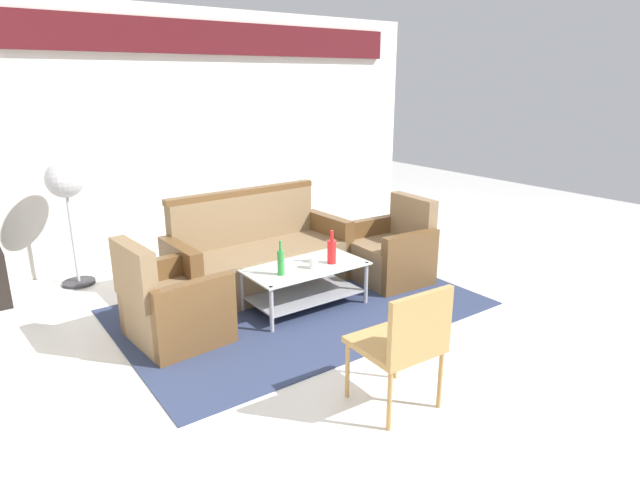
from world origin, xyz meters
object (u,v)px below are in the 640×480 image
wicker_chair (405,339)px  pedestal_fan (66,187)px  cup (313,263)px  bottle_green (281,262)px  coffee_table (305,280)px  bottle_red (332,251)px  armchair_left (172,307)px  armchair_right (391,253)px  couch (259,258)px

wicker_chair → pedestal_fan: bearing=110.8°
cup → bottle_green: bearing=175.1°
coffee_table → bottle_red: (0.24, -0.09, 0.26)m
armchair_left → cup: (1.24, -0.20, 0.17)m
bottle_green → bottle_red: bearing=-1.8°
armchair_right → bottle_red: bearing=103.2°
couch → coffee_table: (0.10, -0.67, -0.04)m
armchair_left → wicker_chair: 1.96m
couch → pedestal_fan: (-1.46, 1.18, 0.70)m
coffee_table → wicker_chair: 1.72m
bottle_red → wicker_chair: wicker_chair is taller
pedestal_fan → wicker_chair: size_ratio=1.51×
armchair_right → bottle_green: armchair_right is taller
couch → bottle_red: size_ratio=5.89×
wicker_chair → bottle_green: bearing=89.0°
bottle_red → couch: bearing=113.6°
armchair_right → pedestal_fan: bearing=59.8°
couch → bottle_green: (-0.20, -0.74, 0.21)m
pedestal_fan → wicker_chair: pedestal_fan is taller
couch → bottle_green: couch is taller
armchair_right → pedestal_fan: size_ratio=0.67×
couch → armchair_left: bearing=25.0°
armchair_right → coffee_table: size_ratio=0.77×
bottle_green → bottle_red: size_ratio=0.99×
bottle_green → pedestal_fan: 2.35m
armchair_right → bottle_green: 1.45m
coffee_table → bottle_green: (-0.30, -0.07, 0.25)m
cup → wicker_chair: wicker_chair is taller
couch → bottle_red: bearing=111.7°
couch → bottle_red: (0.33, -0.76, 0.21)m
coffee_table → cup: size_ratio=11.00×
pedestal_fan → armchair_left: bearing=-78.9°
coffee_table → pedestal_fan: (-1.56, 1.85, 0.74)m
pedestal_fan → armchair_right: bearing=-33.6°
pedestal_fan → bottle_red: bearing=-47.3°
cup → pedestal_fan: pedestal_fan is taller
coffee_table → cup: 0.21m
couch → wicker_chair: 2.36m
couch → armchair_right: couch is taller
coffee_table → wicker_chair: size_ratio=1.31×
armchair_left → bottle_green: 0.96m
couch → coffee_table: 0.68m
cup → armchair_left: bearing=170.7°
bottle_green → wicker_chair: (-0.09, -1.59, -0.03)m
bottle_green → wicker_chair: 1.59m
armchair_right → cup: 1.13m
bottle_green → cup: size_ratio=3.06×
wicker_chair → couch: bearing=85.2°
armchair_right → coffee_table: (-1.13, -0.07, -0.02)m
armchair_right → wicker_chair: (-1.52, -1.73, 0.21)m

